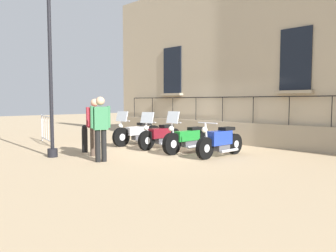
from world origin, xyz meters
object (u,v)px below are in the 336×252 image
motorcycle_maroon (160,136)px  motorcycle_green (188,139)px  pedestrian_standing (95,124)px  motorcycle_blue (220,142)px  crowd_barrier (47,129)px  lamppost (49,30)px  bollard (85,139)px  pedestrian_walking (101,125)px  motorcycle_white (137,133)px

motorcycle_maroon → motorcycle_green: motorcycle_green is taller
motorcycle_green → pedestrian_standing: pedestrian_standing is taller
motorcycle_green → pedestrian_standing: bearing=-32.1°
motorcycle_blue → crowd_barrier: crowd_barrier is taller
motorcycle_blue → pedestrian_standing: bearing=-47.7°
motorcycle_blue → lamppost: (3.41, -3.36, 3.14)m
bollard → lamppost: bearing=6.1°
pedestrian_walking → motorcycle_maroon: bearing=-166.5°
motorcycle_maroon → motorcycle_blue: (-0.06, 2.42, -0.00)m
pedestrian_walking → bollard: bearing=-108.4°
crowd_barrier → pedestrian_standing: (0.27, 3.62, 0.37)m
lamppost → motorcycle_green: bearing=147.0°
lamppost → pedestrian_walking: size_ratio=2.89×
crowd_barrier → pedestrian_walking: 4.62m
lamppost → bollard: lamppost is taller
pedestrian_walking → lamppost: bearing=-71.4°
motorcycle_maroon → crowd_barrier: motorcycle_maroon is taller
motorcycle_blue → crowd_barrier: bearing=-71.0°
motorcycle_green → motorcycle_blue: 1.18m
motorcycle_maroon → motorcycle_green: bearing=90.2°
motorcycle_blue → pedestrian_walking: 3.40m
motorcycle_white → pedestrian_walking: (2.88, 1.93, 0.53)m
motorcycle_maroon → crowd_barrier: bearing=-61.5°
bollard → pedestrian_standing: size_ratio=0.52×
lamppost → pedestrian_standing: 2.88m
lamppost → pedestrian_walking: lamppost is taller
motorcycle_blue → bollard: motorcycle_blue is taller
pedestrian_walking → motorcycle_green: bearing=168.6°
motorcycle_maroon → motorcycle_green: (-0.01, 1.24, -0.01)m
bollard → pedestrian_walking: 1.90m
motorcycle_green → lamppost: bearing=-33.0°
lamppost → bollard: size_ratio=5.76×
bollard → pedestrian_standing: (0.15, 0.80, 0.50)m
motorcycle_maroon → pedestrian_walking: size_ratio=1.15×
lamppost → pedestrian_standing: size_ratio=2.97×
motorcycle_blue → pedestrian_standing: (2.43, -2.67, 0.51)m
crowd_barrier → motorcycle_white: bearing=129.8°
motorcycle_white → motorcycle_maroon: size_ratio=1.12×
motorcycle_white → pedestrian_walking: bearing=33.8°
lamppost → pedestrian_walking: bearing=108.6°
pedestrian_standing → motorcycle_blue: bearing=132.3°
motorcycle_blue → lamppost: 5.72m
motorcycle_maroon → pedestrian_standing: 2.44m
motorcycle_green → crowd_barrier: size_ratio=0.97×
motorcycle_maroon → crowd_barrier: (2.11, -3.87, 0.14)m
motorcycle_maroon → motorcycle_blue: 2.42m
motorcycle_maroon → motorcycle_white: bearing=-93.4°
motorcycle_white → lamppost: (3.42, 0.32, 3.13)m
motorcycle_white → crowd_barrier: size_ratio=1.01×
motorcycle_white → pedestrian_standing: (2.45, 1.00, 0.50)m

